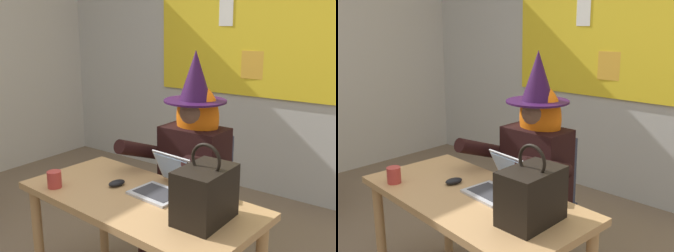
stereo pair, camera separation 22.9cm
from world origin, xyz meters
TOP-DOWN VIEW (x-y plane):
  - wall_back_bulletin at (0.00, 2.14)m, footprint 5.27×2.24m
  - desk_main at (0.15, 0.09)m, footprint 1.38×0.72m
  - chair_at_desk at (0.11, 0.76)m, footprint 0.42×0.42m
  - person_costumed at (0.11, 0.64)m, footprint 0.59×0.66m
  - laptop at (0.23, 0.22)m, footprint 0.30×0.33m
  - computer_mouse at (-0.04, 0.12)m, footprint 0.08×0.11m
  - handbag at (0.58, 0.07)m, footprint 0.20×0.30m
  - coffee_mug at (-0.30, -0.10)m, footprint 0.08×0.08m

SIDE VIEW (x-z plane):
  - chair_at_desk at x=0.11m, z-range 0.05..0.95m
  - desk_main at x=0.15m, z-range 0.26..0.97m
  - computer_mouse at x=-0.04m, z-range 0.71..0.75m
  - laptop at x=0.23m, z-range 0.66..0.86m
  - coffee_mug at x=-0.30m, z-range 0.71..0.81m
  - person_costumed at x=0.11m, z-range 0.06..1.52m
  - handbag at x=0.58m, z-range 0.66..1.04m
  - wall_back_bulletin at x=0.00m, z-range 0.01..3.01m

